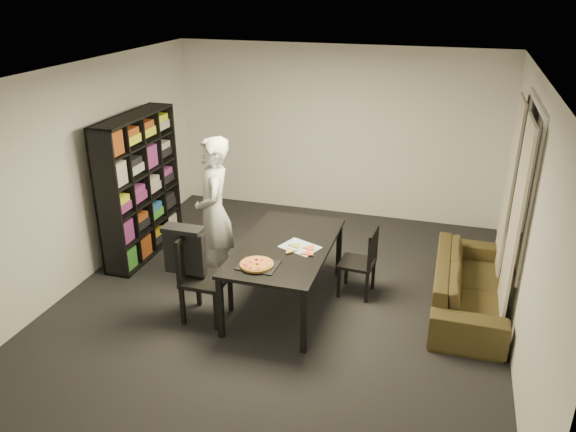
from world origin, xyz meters
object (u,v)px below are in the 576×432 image
(pepperoni_pizza, at_px, (257,264))
(person, at_px, (214,213))
(chair_right, at_px, (364,258))
(sofa, at_px, (469,285))
(bookshelf, at_px, (140,187))
(dining_table, at_px, (285,250))
(chair_left, at_px, (197,271))
(baking_tray, at_px, (258,265))

(pepperoni_pizza, bearing_deg, person, 135.42)
(chair_right, xyz_separation_m, sofa, (1.19, 0.06, -0.19))
(bookshelf, relative_size, chair_right, 2.26)
(dining_table, xyz_separation_m, chair_right, (0.82, 0.44, -0.20))
(chair_left, bearing_deg, pepperoni_pizza, -91.78)
(dining_table, xyz_separation_m, person, (-0.96, 0.24, 0.24))
(chair_right, distance_m, sofa, 1.21)
(dining_table, xyz_separation_m, chair_left, (-0.83, -0.54, -0.11))
(baking_tray, bearing_deg, chair_right, 46.09)
(pepperoni_pizza, relative_size, sofa, 0.18)
(baking_tray, bearing_deg, person, 136.37)
(bookshelf, bearing_deg, dining_table, -17.54)
(person, bearing_deg, chair_right, 71.59)
(baking_tray, bearing_deg, pepperoni_pizza, -115.64)
(bookshelf, height_order, person, bookshelf)
(chair_right, height_order, person, person)
(bookshelf, height_order, pepperoni_pizza, bookshelf)
(dining_table, bearing_deg, chair_right, 28.01)
(bookshelf, xyz_separation_m, pepperoni_pizza, (2.08, -1.27, -0.18))
(baking_tray, height_order, sofa, baking_tray)
(bookshelf, height_order, chair_right, bookshelf)
(chair_left, distance_m, sofa, 3.04)
(chair_left, relative_size, pepperoni_pizza, 2.83)
(baking_tray, bearing_deg, chair_left, 179.38)
(chair_left, distance_m, pepperoni_pizza, 0.73)
(baking_tray, xyz_separation_m, pepperoni_pizza, (-0.01, -0.02, 0.02))
(pepperoni_pizza, distance_m, sofa, 2.45)
(person, xyz_separation_m, pepperoni_pizza, (0.82, -0.81, -0.15))
(chair_left, bearing_deg, baking_tray, -90.28)
(dining_table, distance_m, pepperoni_pizza, 0.59)
(bookshelf, bearing_deg, baking_tray, -30.92)
(dining_table, bearing_deg, sofa, 13.87)
(dining_table, height_order, chair_right, chair_right)
(person, bearing_deg, chair_left, -15.77)
(chair_right, xyz_separation_m, pepperoni_pizza, (-0.96, -1.01, 0.29))
(chair_left, relative_size, person, 0.54)
(dining_table, bearing_deg, bookshelf, 162.46)
(dining_table, height_order, baking_tray, baking_tray)
(sofa, bearing_deg, baking_tray, 116.04)
(bookshelf, xyz_separation_m, sofa, (4.23, -0.20, -0.66))
(chair_left, distance_m, baking_tray, 0.73)
(chair_left, xyz_separation_m, chair_right, (1.66, 0.98, -0.08))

